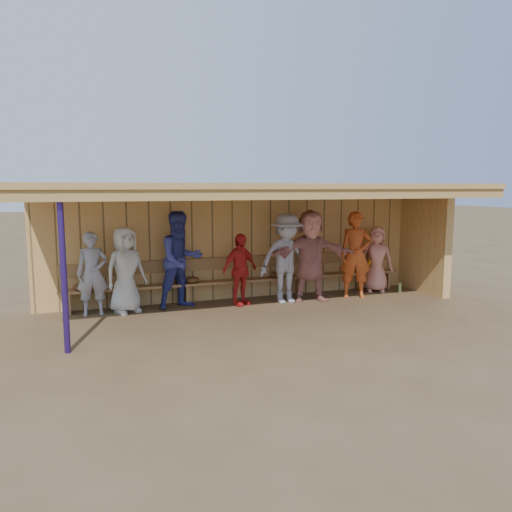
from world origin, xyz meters
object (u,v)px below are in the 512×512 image
Objects in this scene: player_a at (93,274)px; bench at (244,275)px; player_h at (376,259)px; player_f at (311,256)px; player_g at (356,255)px; player_e at (286,258)px; player_c at (181,260)px; player_d at (240,270)px; player_b at (126,270)px.

player_a is 0.21× the size of bench.
player_f is at bearing -144.61° from player_h.
player_g reaches higher than player_a.
player_e is 0.55m from player_f.
player_e is (2.18, -0.31, -0.03)m from player_c.
player_c is 0.26× the size of bench.
player_d is (2.89, -0.20, -0.05)m from player_a.
player_d is (2.27, -0.16, -0.09)m from player_b.
bench is (3.15, 0.31, -0.27)m from player_a.
player_g is 2.51m from bench.
player_a is at bearing 152.09° from player_b.
bench is at bearing 39.48° from player_d.
player_c and player_f have the same top height.
player_c is at bearing -161.79° from player_g.
player_f reaches higher than player_b.
player_c is 1.03× the size of player_g.
player_a is 1.07× the size of player_d.
player_a is 5.54m from player_g.
player_b is at bearing -1.54° from player_a.
player_f reaches higher than player_e.
player_g reaches higher than player_d.
player_h reaches higher than bench.
player_c is 1.28× the size of player_h.
player_d is at bearing -151.75° from player_h.
player_c is at bearing -155.18° from player_h.
player_a is at bearing -160.21° from player_g.
bench is (-2.38, 0.65, -0.42)m from player_g.
player_c reaches higher than bench.
bench is at bearing 161.83° from player_f.
bench is (-0.73, 0.62, -0.42)m from player_e.
player_b is 0.88× the size of player_g.
player_f is (3.82, -0.30, 0.14)m from player_b.
player_a reaches higher than bench.
player_f is 1.10m from player_g.
player_f is 1.28× the size of player_h.
player_c is at bearing 2.54° from player_a.
player_e is at bearing -24.15° from player_c.
player_c is 1.00× the size of player_f.
player_b is 0.86× the size of player_c.
player_c is 1.03× the size of player_e.
player_b reaches higher than player_a.
player_g is at bearing 8.92° from player_f.
player_b is at bearing -172.17° from bench.
player_b is at bearing -154.74° from player_h.
player_d is at bearing -25.76° from player_c.
player_f is 1.03× the size of player_g.
player_h is 3.17m from bench.
player_c is 4.60m from player_h.
player_f is at bearing -156.54° from player_g.
player_a is at bearing -175.66° from player_f.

